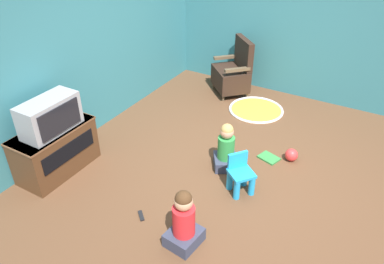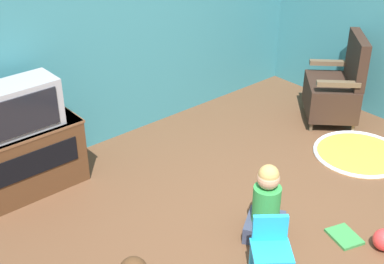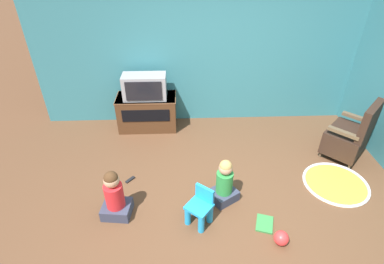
{
  "view_description": "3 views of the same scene",
  "coord_description": "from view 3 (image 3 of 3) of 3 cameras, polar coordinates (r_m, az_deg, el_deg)",
  "views": [
    {
      "loc": [
        -3.58,
        -1.42,
        2.98
      ],
      "look_at": [
        -0.45,
        0.4,
        0.67
      ],
      "focal_mm": 35.0,
      "sensor_mm": 36.0,
      "label": 1
    },
    {
      "loc": [
        -2.6,
        -1.96,
        2.72
      ],
      "look_at": [
        -0.45,
        0.54,
        0.9
      ],
      "focal_mm": 50.0,
      "sensor_mm": 36.0,
      "label": 2
    },
    {
      "loc": [
        -0.56,
        -2.61,
        2.92
      ],
      "look_at": [
        -0.43,
        0.72,
        0.68
      ],
      "focal_mm": 28.0,
      "sensor_mm": 36.0,
      "label": 3
    }
  ],
  "objects": [
    {
      "name": "wall_back",
      "position": [
        5.15,
        1.53,
        15.5
      ],
      "size": [
        5.52,
        0.12,
        2.6
      ],
      "color": "teal",
      "rests_on": "ground_plane"
    },
    {
      "name": "black_armchair",
      "position": [
        5.07,
        27.88,
        -0.73
      ],
      "size": [
        0.81,
        0.82,
        0.96
      ],
      "rotation": [
        0.0,
        0.0,
        3.93
      ],
      "color": "brown",
      "rests_on": "ground_plane"
    },
    {
      "name": "tv_cabinet",
      "position": [
        5.28,
        -8.5,
        3.87
      ],
      "size": [
        1.01,
        0.5,
        0.6
      ],
      "color": "#4C2D19",
      "rests_on": "ground_plane"
    },
    {
      "name": "play_mat",
      "position": [
        4.67,
        25.67,
        -8.82
      ],
      "size": [
        0.88,
        0.88,
        0.04
      ],
      "color": "gold",
      "rests_on": "ground_plane"
    },
    {
      "name": "ground_plane",
      "position": [
        3.96,
        6.86,
        -14.01
      ],
      "size": [
        30.0,
        30.0,
        0.0
      ],
      "primitive_type": "plane",
      "color": "brown"
    },
    {
      "name": "television",
      "position": [
        5.02,
        -9.01,
        8.51
      ],
      "size": [
        0.71,
        0.34,
        0.41
      ],
      "color": "#939399",
      "rests_on": "tv_cabinet"
    },
    {
      "name": "toy_ball",
      "position": [
        3.67,
        16.64,
        -18.79
      ],
      "size": [
        0.17,
        0.17,
        0.17
      ],
      "color": "red",
      "rests_on": "ground_plane"
    },
    {
      "name": "book",
      "position": [
        3.84,
        13.65,
        -16.61
      ],
      "size": [
        0.26,
        0.3,
        0.02
      ],
      "rotation": [
        0.0,
        0.0,
        1.26
      ],
      "color": "#337F3D",
      "rests_on": "ground_plane"
    },
    {
      "name": "yellow_kid_chair",
      "position": [
        3.63,
        1.5,
        -14.44
      ],
      "size": [
        0.37,
        0.37,
        0.48
      ],
      "rotation": [
        0.0,
        0.0,
        -0.67
      ],
      "color": "#1E99DB",
      "rests_on": "ground_plane"
    },
    {
      "name": "child_watching_left",
      "position": [
        3.86,
        6.18,
        -9.7
      ],
      "size": [
        0.42,
        0.41,
        0.63
      ],
      "rotation": [
        0.0,
        0.0,
        0.57
      ],
      "color": "#33384C",
      "rests_on": "ground_plane"
    },
    {
      "name": "remote_control",
      "position": [
        4.36,
        -11.69,
        -8.89
      ],
      "size": [
        0.13,
        0.14,
        0.02
      ],
      "rotation": [
        0.0,
        0.0,
        0.85
      ],
      "color": "black",
      "rests_on": "ground_plane"
    },
    {
      "name": "child_watching_center",
      "position": [
        3.76,
        -14.52,
        -11.85
      ],
      "size": [
        0.37,
        0.34,
        0.67
      ],
      "rotation": [
        0.0,
        0.0,
        -0.11
      ],
      "color": "#33384C",
      "rests_on": "ground_plane"
    }
  ]
}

